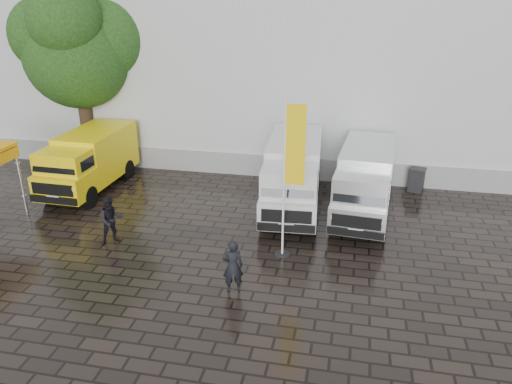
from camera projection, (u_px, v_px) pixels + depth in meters
ground at (278, 268)px, 15.63m from camera, size 120.00×120.00×0.00m
exhibition_hall at (362, 28)px, 27.42m from camera, size 44.00×16.00×12.00m
hall_plinth at (351, 172)px, 22.26m from camera, size 44.00×0.15×1.00m
van_yellow at (89, 162)px, 21.24m from camera, size 2.18×5.35×2.44m
van_white at (293, 177)px, 19.41m from camera, size 2.40×6.16×2.62m
van_silver at (365, 183)px, 18.93m from camera, size 2.39×5.92×2.50m
flagpole at (290, 171)px, 15.28m from camera, size 0.88×0.50×5.24m
tree at (77, 47)px, 22.67m from camera, size 4.86×4.86×8.72m
wheelie_bin at (417, 180)px, 21.32m from camera, size 0.77×0.77×1.03m
person_front at (233, 266)px, 14.17m from camera, size 0.70×0.57×1.65m
person_tent at (111, 220)px, 16.92m from camera, size 1.04×1.01×1.69m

